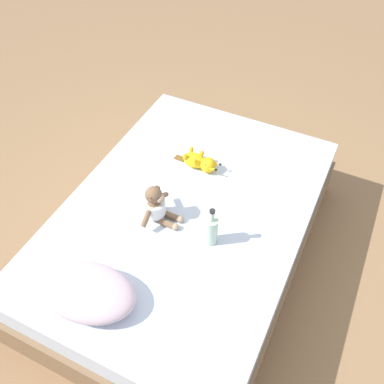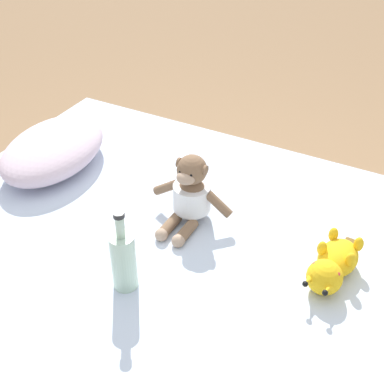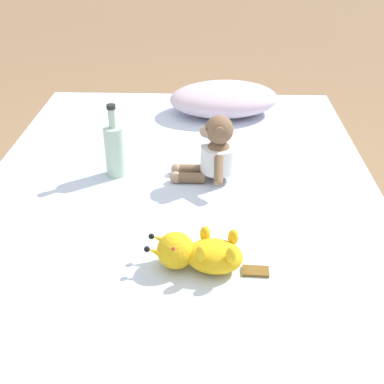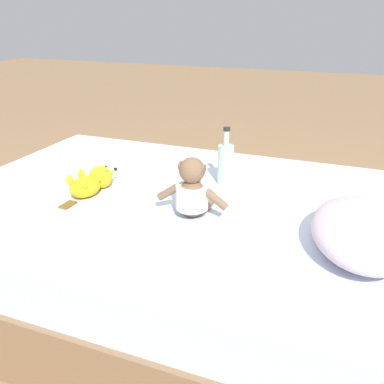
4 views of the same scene
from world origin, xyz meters
name	(u,v)px [view 4 (image 4 of 4)]	position (x,y,z in m)	size (l,w,h in m)	color
ground_plane	(178,291)	(0.00, 0.00, 0.00)	(16.00, 16.00, 0.00)	#93704C
bed	(177,248)	(0.00, 0.00, 0.23)	(1.39, 2.00, 0.47)	#846647
pillow	(363,231)	(0.16, 0.72, 0.54)	(0.52, 0.38, 0.14)	silver
plush_monkey	(193,192)	(0.12, 0.12, 0.57)	(0.23, 0.29, 0.24)	brown
plush_yellow_creature	(92,182)	(0.07, -0.36, 0.52)	(0.33, 0.12, 0.10)	yellow
glass_bottle	(226,163)	(-0.23, 0.14, 0.57)	(0.07, 0.07, 0.26)	#B2D1B7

